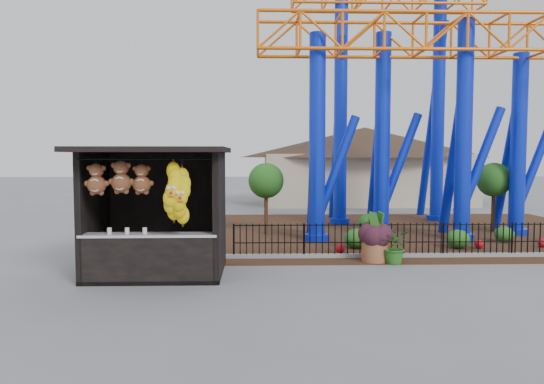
{
  "coord_description": "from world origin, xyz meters",
  "views": [
    {
      "loc": [
        -0.56,
        -11.89,
        2.94
      ],
      "look_at": [
        -0.16,
        1.5,
        2.0
      ],
      "focal_mm": 35.0,
      "sensor_mm": 36.0,
      "label": 1
    }
  ],
  "objects_px": {
    "prize_booth": "(156,214)",
    "roller_coaster": "(406,62)",
    "terracotta_planter": "(375,250)",
    "potted_plant": "(395,247)"
  },
  "relations": [
    {
      "from": "prize_booth",
      "to": "roller_coaster",
      "type": "distance_m",
      "value": 11.98
    },
    {
      "from": "prize_booth",
      "to": "terracotta_planter",
      "type": "relative_size",
      "value": 4.81
    },
    {
      "from": "terracotta_planter",
      "to": "prize_booth",
      "type": "bearing_deg",
      "value": -165.02
    },
    {
      "from": "roller_coaster",
      "to": "prize_booth",
      "type": "bearing_deg",
      "value": -137.97
    },
    {
      "from": "potted_plant",
      "to": "terracotta_planter",
      "type": "bearing_deg",
      "value": 171.53
    },
    {
      "from": "prize_booth",
      "to": "terracotta_planter",
      "type": "height_order",
      "value": "prize_booth"
    },
    {
      "from": "prize_booth",
      "to": "potted_plant",
      "type": "relative_size",
      "value": 3.73
    },
    {
      "from": "prize_booth",
      "to": "potted_plant",
      "type": "distance_m",
      "value": 6.4
    },
    {
      "from": "potted_plant",
      "to": "roller_coaster",
      "type": "bearing_deg",
      "value": 94.28
    },
    {
      "from": "roller_coaster",
      "to": "potted_plant",
      "type": "height_order",
      "value": "roller_coaster"
    }
  ]
}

